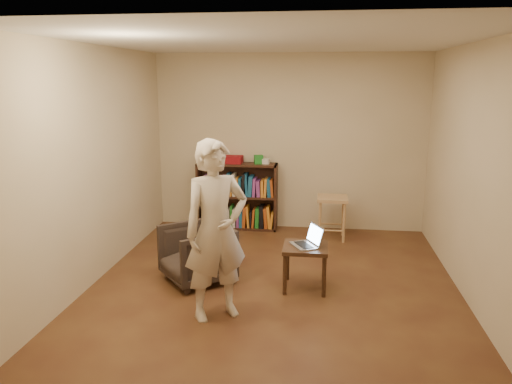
# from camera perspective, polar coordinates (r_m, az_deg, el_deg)

# --- Properties ---
(floor) EXTENTS (4.50, 4.50, 0.00)m
(floor) POSITION_cam_1_polar(r_m,az_deg,el_deg) (5.63, 2.05, -10.56)
(floor) COLOR #422015
(floor) RESTS_ON ground
(ceiling) EXTENTS (4.50, 4.50, 0.00)m
(ceiling) POSITION_cam_1_polar(r_m,az_deg,el_deg) (5.18, 2.29, 16.87)
(ceiling) COLOR silver
(ceiling) RESTS_ON wall_back
(wall_back) EXTENTS (4.00, 0.00, 4.00)m
(wall_back) POSITION_cam_1_polar(r_m,az_deg,el_deg) (7.47, 3.83, 5.64)
(wall_back) COLOR beige
(wall_back) RESTS_ON floor
(wall_left) EXTENTS (0.00, 4.50, 4.50)m
(wall_left) POSITION_cam_1_polar(r_m,az_deg,el_deg) (5.79, -17.98, 2.91)
(wall_left) COLOR beige
(wall_left) RESTS_ON floor
(wall_right) EXTENTS (0.00, 4.50, 4.50)m
(wall_right) POSITION_cam_1_polar(r_m,az_deg,el_deg) (5.44, 23.64, 1.85)
(wall_right) COLOR beige
(wall_right) RESTS_ON floor
(bookshelf) EXTENTS (1.20, 0.30, 1.00)m
(bookshelf) POSITION_cam_1_polar(r_m,az_deg,el_deg) (7.56, -2.14, -0.89)
(bookshelf) COLOR black
(bookshelf) RESTS_ON floor
(box_yellow) EXTENTS (0.26, 0.21, 0.19)m
(box_yellow) POSITION_cam_1_polar(r_m,az_deg,el_deg) (7.47, -5.11, 4.03)
(box_yellow) COLOR orange
(box_yellow) RESTS_ON bookshelf
(red_cloth) EXTENTS (0.32, 0.24, 0.11)m
(red_cloth) POSITION_cam_1_polar(r_m,az_deg,el_deg) (7.46, -2.80, 3.73)
(red_cloth) COLOR maroon
(red_cloth) RESTS_ON bookshelf
(box_green) EXTENTS (0.15, 0.15, 0.13)m
(box_green) POSITION_cam_1_polar(r_m,az_deg,el_deg) (7.39, 0.30, 3.74)
(box_green) COLOR #207A26
(box_green) RESTS_ON bookshelf
(box_white) EXTENTS (0.11, 0.11, 0.08)m
(box_white) POSITION_cam_1_polar(r_m,az_deg,el_deg) (7.38, 1.14, 3.54)
(box_white) COLOR beige
(box_white) RESTS_ON bookshelf
(stool) EXTENTS (0.42, 0.42, 0.61)m
(stool) POSITION_cam_1_polar(r_m,az_deg,el_deg) (7.11, 8.70, -1.49)
(stool) COLOR #A4864F
(stool) RESTS_ON floor
(armchair) EXTENTS (0.98, 0.98, 0.64)m
(armchair) POSITION_cam_1_polar(r_m,az_deg,el_deg) (5.67, -6.78, -7.00)
(armchair) COLOR #2F271F
(armchair) RESTS_ON floor
(side_table) EXTENTS (0.47, 0.47, 0.48)m
(side_table) POSITION_cam_1_polar(r_m,az_deg,el_deg) (5.43, 5.67, -6.94)
(side_table) COLOR black
(side_table) RESTS_ON floor
(laptop) EXTENTS (0.38, 0.39, 0.22)m
(laptop) POSITION_cam_1_polar(r_m,az_deg,el_deg) (5.39, 6.02, -5.56)
(laptop) COLOR #B3B4B8
(laptop) RESTS_ON side_table
(person) EXTENTS (0.75, 0.69, 1.71)m
(person) POSITION_cam_1_polar(r_m,az_deg,el_deg) (4.66, -4.58, -4.43)
(person) COLOR beige
(person) RESTS_ON floor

